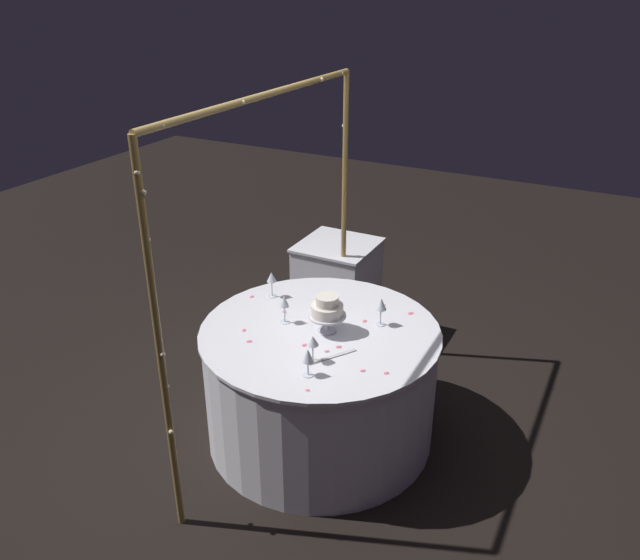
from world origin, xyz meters
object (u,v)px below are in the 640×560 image
(wine_glass_4, at_px, (308,356))
(wine_glass_0, at_px, (284,303))
(main_table, at_px, (320,383))
(cake_knife, at_px, (329,357))
(side_table, at_px, (337,289))
(tiered_cake, at_px, (327,309))
(wine_glass_3, at_px, (272,278))
(wine_glass_2, at_px, (381,305))
(decorative_arch, at_px, (270,222))
(wine_glass_1, at_px, (313,342))

(wine_glass_4, bearing_deg, wine_glass_0, 42.38)
(main_table, xyz_separation_m, cake_knife, (-0.24, -0.18, 0.38))
(wine_glass_0, bearing_deg, side_table, 10.90)
(tiered_cake, relative_size, wine_glass_3, 1.34)
(wine_glass_0, relative_size, wine_glass_2, 1.00)
(tiered_cake, bearing_deg, wine_glass_4, -165.38)
(side_table, distance_m, wine_glass_0, 1.30)
(decorative_arch, distance_m, cake_knife, 0.82)
(main_table, height_order, wine_glass_2, wine_glass_2)
(decorative_arch, bearing_deg, side_table, 6.76)
(side_table, height_order, tiered_cake, tiered_cake)
(decorative_arch, bearing_deg, wine_glass_0, -98.57)
(decorative_arch, relative_size, wine_glass_0, 11.72)
(wine_glass_0, height_order, wine_glass_4, wine_glass_0)
(side_table, relative_size, wine_glass_3, 4.55)
(cake_knife, bearing_deg, wine_glass_1, 138.22)
(tiered_cake, height_order, wine_glass_1, tiered_cake)
(cake_knife, bearing_deg, wine_glass_3, 53.59)
(decorative_arch, distance_m, tiered_cake, 0.59)
(main_table, xyz_separation_m, tiered_cake, (0.01, -0.04, 0.52))
(decorative_arch, xyz_separation_m, wine_glass_0, (-0.01, -0.09, -0.48))
(side_table, height_order, wine_glass_1, wine_glass_1)
(main_table, relative_size, cake_knife, 5.45)
(wine_glass_0, xyz_separation_m, cake_knife, (-0.23, -0.41, -0.13))
(tiered_cake, distance_m, wine_glass_2, 0.32)
(tiered_cake, distance_m, wine_glass_3, 0.56)
(wine_glass_1, xyz_separation_m, wine_glass_4, (-0.12, -0.04, -0.01))
(wine_glass_0, bearing_deg, tiered_cake, -85.26)
(wine_glass_4, bearing_deg, wine_glass_3, 42.86)
(decorative_arch, relative_size, wine_glass_1, 13.08)
(wine_glass_0, bearing_deg, cake_knife, -119.04)
(wine_glass_2, bearing_deg, tiered_cake, 130.80)
(main_table, relative_size, wine_glass_2, 7.99)
(side_table, bearing_deg, wine_glass_0, -169.10)
(decorative_arch, xyz_separation_m, wine_glass_1, (-0.31, -0.43, -0.49))
(decorative_arch, bearing_deg, wine_glass_2, -69.92)
(wine_glass_2, bearing_deg, wine_glass_3, 88.67)
(wine_glass_1, height_order, wine_glass_2, wine_glass_2)
(tiered_cake, distance_m, wine_glass_0, 0.27)
(wine_glass_4, height_order, cake_knife, wine_glass_4)
(main_table, height_order, wine_glass_0, wine_glass_0)
(wine_glass_1, distance_m, wine_glass_3, 0.80)
(wine_glass_2, bearing_deg, wine_glass_4, 168.84)
(wine_glass_1, xyz_separation_m, cake_knife, (0.07, -0.06, -0.12))
(main_table, height_order, side_table, side_table)
(side_table, bearing_deg, tiered_cake, -156.81)
(wine_glass_1, height_order, wine_glass_4, wine_glass_1)
(wine_glass_1, height_order, cake_knife, wine_glass_1)
(side_table, xyz_separation_m, wine_glass_3, (-0.93, 0.01, 0.49))
(main_table, distance_m, wine_glass_2, 0.62)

